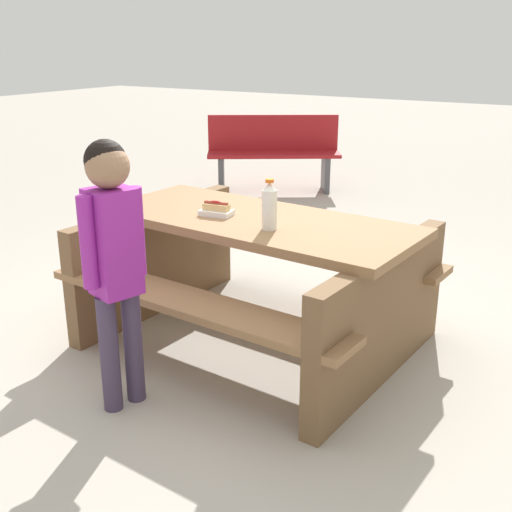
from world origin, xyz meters
name	(u,v)px	position (x,y,z in m)	size (l,w,h in m)	color
ground_plane	(256,340)	(0.00, 0.00, 0.00)	(30.00, 30.00, 0.00)	#ADA599
picnic_table	(256,269)	(0.00, 0.00, 0.44)	(1.90, 1.52, 0.75)	olive
soda_bottle	(269,206)	(-0.18, 0.16, 0.87)	(0.08, 0.08, 0.27)	silver
hotdog_tray	(216,210)	(0.21, 0.07, 0.78)	(0.19, 0.14, 0.08)	white
child_in_coat	(113,243)	(0.19, 0.92, 0.82)	(0.23, 0.31, 1.29)	#3F334C
park_bench_near	(273,151)	(1.86, -3.44, 0.45)	(1.48, 1.15, 0.85)	maroon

